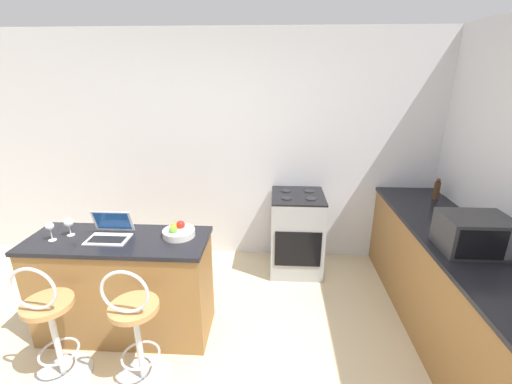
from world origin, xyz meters
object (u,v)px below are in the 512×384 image
at_px(wine_glass_short, 50,227).
at_px(wine_glass_tall, 69,223).
at_px(microwave, 474,234).
at_px(mug_white, 480,223).
at_px(stove_range, 297,233).
at_px(bar_stool_near, 51,327).
at_px(pepper_mill, 437,189).
at_px(bar_stool_far, 136,330).
at_px(laptop, 110,231).
at_px(fruit_bowl, 179,232).

distance_m(wine_glass_short, wine_glass_tall, 0.13).
bearing_deg(microwave, mug_white, 55.64).
bearing_deg(wine_glass_short, stove_range, 30.20).
distance_m(stove_range, mug_white, 1.73).
distance_m(mug_white, wine_glass_tall, 3.40).
bearing_deg(wine_glass_short, mug_white, 6.83).
xyz_separation_m(bar_stool_near, microwave, (3.03, 0.48, 0.57)).
bearing_deg(pepper_mill, wine_glass_tall, -162.68).
height_order(bar_stool_far, wine_glass_short, wine_glass_short).
bearing_deg(wine_glass_tall, pepper_mill, 17.32).
xyz_separation_m(microwave, wine_glass_tall, (-3.12, 0.07, -0.03)).
height_order(laptop, pepper_mill, pepper_mill).
bearing_deg(wine_glass_tall, bar_stool_near, -80.36).
xyz_separation_m(laptop, mug_white, (3.05, 0.34, -0.00)).
bearing_deg(mug_white, bar_stool_far, -162.00).
bearing_deg(laptop, mug_white, 6.27).
relative_size(bar_stool_far, laptop, 3.07).
bearing_deg(pepper_mill, stove_range, 178.78).
distance_m(bar_stool_near, stove_range, 2.43).
bearing_deg(pepper_mill, laptop, -160.65).
relative_size(stove_range, pepper_mill, 4.06).
bearing_deg(bar_stool_near, fruit_bowl, 36.78).
relative_size(microwave, fruit_bowl, 1.81).
distance_m(bar_stool_far, mug_white, 2.86).
xyz_separation_m(laptop, wine_glass_short, (-0.43, -0.08, 0.06)).
relative_size(stove_range, mug_white, 8.77).
xyz_separation_m(bar_stool_near, laptop, (0.25, 0.54, 0.49)).
distance_m(laptop, wine_glass_tall, 0.34).
height_order(microwave, mug_white, microwave).
bearing_deg(fruit_bowl, wine_glass_tall, -177.42).
xyz_separation_m(bar_stool_near, wine_glass_short, (-0.19, 0.45, 0.55)).
height_order(pepper_mill, fruit_bowl, pepper_mill).
relative_size(bar_stool_far, stove_range, 1.09).
relative_size(bar_stool_near, wine_glass_short, 6.38).
relative_size(bar_stool_far, wine_glass_short, 6.38).
height_order(bar_stool_far, stove_range, bar_stool_far).
height_order(microwave, stove_range, microwave).
bearing_deg(stove_range, wine_glass_short, -149.80).
bearing_deg(fruit_bowl, bar_stool_near, -143.22).
distance_m(laptop, wine_glass_short, 0.45).
relative_size(microwave, pepper_mill, 2.09).
bearing_deg(wine_glass_short, pepper_mill, 18.30).
height_order(mug_white, wine_glass_tall, wine_glass_tall).
bearing_deg(bar_stool_near, wine_glass_tall, 99.64).
relative_size(mug_white, wine_glass_short, 0.67).
height_order(bar_stool_near, stove_range, bar_stool_near).
bearing_deg(bar_stool_near, microwave, 8.99).
bearing_deg(wine_glass_tall, laptop, -1.99).
distance_m(stove_range, wine_glass_short, 2.38).
xyz_separation_m(laptop, wine_glass_tall, (-0.34, 0.01, 0.06)).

